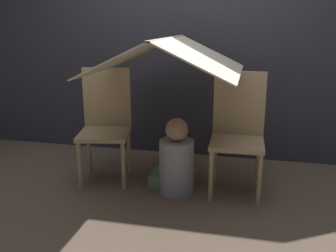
{
  "coord_description": "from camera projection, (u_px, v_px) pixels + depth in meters",
  "views": [
    {
      "loc": [
        0.67,
        -2.76,
        1.4
      ],
      "look_at": [
        0.0,
        0.21,
        0.55
      ],
      "focal_mm": 40.0,
      "sensor_mm": 36.0,
      "label": 1
    }
  ],
  "objects": [
    {
      "name": "floor_cushion",
      "position": [
        173.0,
        178.0,
        3.36
      ],
      "size": [
        0.38,
        0.3,
        0.1
      ],
      "color": "#7FB27F",
      "rests_on": "ground_plane"
    },
    {
      "name": "sheet_canopy",
      "position": [
        168.0,
        55.0,
        2.99
      ],
      "size": [
        1.16,
        1.2,
        0.28
      ],
      "color": "silver"
    },
    {
      "name": "chair_right",
      "position": [
        238.0,
        129.0,
        3.12
      ],
      "size": [
        0.44,
        0.44,
        1.01
      ],
      "rotation": [
        0.0,
        0.0,
        0.02
      ],
      "color": "#D1B27F",
      "rests_on": "ground_plane"
    },
    {
      "name": "person_front",
      "position": [
        177.0,
        161.0,
        3.13
      ],
      "size": [
        0.29,
        0.29,
        0.65
      ],
      "color": "#B2B2B7",
      "rests_on": "ground_plane"
    },
    {
      "name": "chair_left",
      "position": [
        106.0,
        121.0,
        3.37
      ],
      "size": [
        0.51,
        0.51,
        1.01
      ],
      "rotation": [
        0.0,
        0.0,
        0.2
      ],
      "color": "#D1B27F",
      "rests_on": "ground_plane"
    },
    {
      "name": "ground_plane",
      "position": [
        163.0,
        196.0,
        3.11
      ],
      "size": [
        8.8,
        8.8,
        0.0
      ],
      "primitive_type": "plane",
      "color": "#7A6651"
    },
    {
      "name": "wall_back",
      "position": [
        188.0,
        37.0,
        3.81
      ],
      "size": [
        7.0,
        0.05,
        2.5
      ],
      "color": "#3D3D47",
      "rests_on": "ground_plane"
    }
  ]
}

